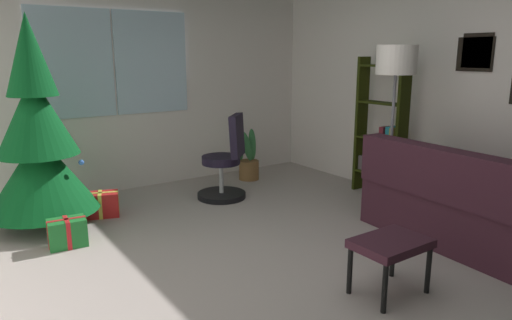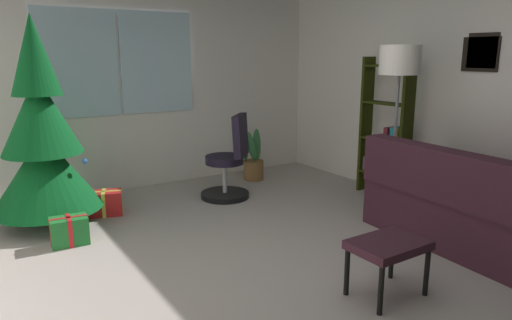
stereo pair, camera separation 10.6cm
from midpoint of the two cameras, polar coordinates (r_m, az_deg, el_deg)
The scene contains 12 objects.
ground_plane at distance 3.73m, azimuth 3.32°, elevation -13.93°, with size 4.63×5.73×0.10m, color #A99C96.
wall_back_with_windows at distance 5.90m, azimuth -14.58°, elevation 10.20°, with size 4.63×0.12×2.78m.
wall_right_with_frames at distance 5.15m, azimuth 25.10°, elevation 9.02°, with size 0.12×5.73×2.78m.
couch at distance 4.46m, azimuth 25.82°, elevation -5.64°, with size 1.49×1.92×0.88m.
footstool at distance 3.34m, azimuth 15.34°, elevation -10.30°, with size 0.51×0.37×0.40m.
holiday_tree at distance 4.81m, azimuth -25.77°, elevation 1.93°, with size 1.02×1.02×2.46m.
gift_box_red at distance 5.05m, azimuth -19.13°, elevation -5.20°, with size 0.40×0.31×0.26m.
gift_box_green at distance 4.40m, azimuth -22.82°, elevation -8.24°, with size 0.33×0.24×0.25m.
office_chair at distance 5.32m, azimuth -4.31°, elevation -0.77°, with size 0.59×0.59×0.98m.
bookshelf at distance 5.56m, azimuth 14.57°, elevation 2.83°, with size 0.18×0.64×1.60m.
floor_lamp at distance 4.77m, azimuth 16.19°, elevation 10.51°, with size 0.39×0.39×1.72m.
potted_plant at distance 6.12m, azimuth -1.63°, elevation 0.14°, with size 0.45×0.28×0.68m.
Camera 1 is at (-2.11, -2.58, 1.63)m, focal length 32.54 mm.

